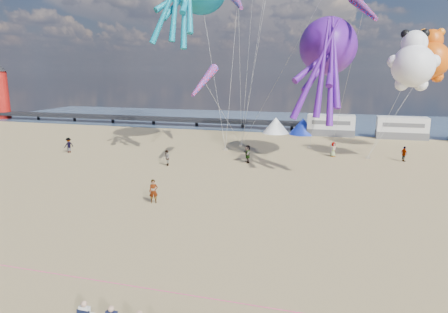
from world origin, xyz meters
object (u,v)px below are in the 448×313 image
at_px(sandbag_e, 242,145).
at_px(kite_octopus_purple, 328,46).
at_px(sandbag_a, 225,150).
at_px(beachgoer_3, 404,154).
at_px(standing_person, 154,191).
at_px(sandbag_d, 332,145).
at_px(windsock_mid, 364,8).
at_px(windsock_left, 237,2).
at_px(kite_teddy_orange, 430,60).
at_px(windsock_right, 204,81).
at_px(beachgoer_2, 69,145).
at_px(motorhome_1, 402,128).
at_px(lighthouse, 2,95).
at_px(beachgoer_4, 248,154).
at_px(sandbag_c, 368,158).
at_px(motorhome_0, 331,125).
at_px(kite_panda, 413,66).
at_px(tent_white, 276,125).
at_px(tent_blue, 303,126).
at_px(beachgoer_1, 166,158).
at_px(beachgoer_6, 333,149).

distance_m(sandbag_e, kite_octopus_purple, 16.21).
height_order(sandbag_a, sandbag_e, same).
bearing_deg(beachgoer_3, standing_person, 105.32).
distance_m(sandbag_d, windsock_mid, 18.81).
distance_m(sandbag_e, windsock_left, 16.74).
bearing_deg(kite_teddy_orange, windsock_right, -155.93).
distance_m(standing_person, beachgoer_2, 21.87).
relative_size(motorhome_1, sandbag_d, 13.20).
xyz_separation_m(motorhome_1, windsock_left, (-20.14, -13.79, 15.21)).
bearing_deg(beachgoer_3, lighthouse, 45.25).
distance_m(motorhome_1, windsock_mid, 24.86).
distance_m(lighthouse, kite_octopus_purple, 65.40).
height_order(motorhome_1, windsock_right, windsock_right).
relative_size(beachgoer_2, beachgoer_3, 1.09).
height_order(beachgoer_3, kite_octopus_purple, kite_octopus_purple).
relative_size(beachgoer_4, sandbag_c, 3.68).
distance_m(motorhome_0, standing_person, 36.27).
height_order(kite_teddy_orange, windsock_left, windsock_left).
relative_size(motorhome_0, kite_panda, 0.94).
distance_m(standing_person, beachgoer_4, 14.71).
bearing_deg(standing_person, windsock_left, 64.72).
bearing_deg(kite_octopus_purple, beachgoer_3, 32.80).
bearing_deg(beachgoer_4, tent_white, 156.45).
xyz_separation_m(tent_white, sandbag_c, (12.18, -14.92, -1.09)).
bearing_deg(beachgoer_3, sandbag_c, 56.61).
bearing_deg(sandbag_c, beachgoer_4, -156.70).
relative_size(lighthouse, motorhome_1, 1.36).
bearing_deg(sandbag_a, windsock_mid, -19.65).
distance_m(beachgoer_3, windsock_mid, 15.61).
bearing_deg(tent_blue, motorhome_0, 0.00).
bearing_deg(sandbag_c, beachgoer_1, -155.98).
bearing_deg(windsock_left, motorhome_1, 12.23).
height_order(beachgoer_2, beachgoer_3, beachgoer_2).
height_order(standing_person, windsock_right, windsock_right).
bearing_deg(sandbag_c, tent_blue, 118.72).
xyz_separation_m(beachgoer_2, windsock_right, (16.92, -1.18, 7.43)).
distance_m(sandbag_d, windsock_right, 20.18).
height_order(sandbag_a, windsock_mid, windsock_mid).
bearing_deg(motorhome_0, standing_person, -108.78).
height_order(tent_white, windsock_left, windsock_left).
bearing_deg(beachgoer_4, beachgoer_3, 83.77).
bearing_deg(beachgoer_6, sandbag_c, -47.43).
xyz_separation_m(sandbag_d, windsock_right, (-12.30, -13.73, 8.20)).
height_order(beachgoer_6, sandbag_d, beachgoer_6).
relative_size(sandbag_a, kite_panda, 0.07).
bearing_deg(motorhome_1, standing_person, -121.66).
bearing_deg(standing_person, motorhome_0, 48.82).
relative_size(beachgoer_3, beachgoer_4, 0.87).
height_order(motorhome_0, sandbag_d, motorhome_0).
height_order(tent_blue, beachgoer_3, tent_blue).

